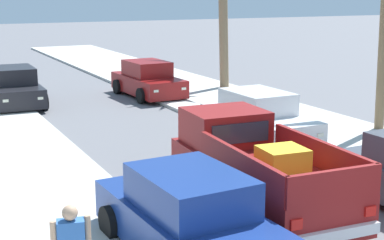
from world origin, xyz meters
TOP-DOWN VIEW (x-y plane):
  - sidewalk_right at (4.85, 12.00)m, footprint 4.88×60.00m
  - curb_left at (-3.81, 12.00)m, footprint 0.16×60.00m
  - curb_right at (3.81, 12.00)m, footprint 0.16×60.00m
  - pickup_truck at (-0.22, 5.36)m, footprint 2.45×5.32m
  - car_right_near at (-2.81, 18.80)m, footprint 2.12×4.30m
  - car_left_mid at (-2.56, 3.74)m, footprint 2.16×4.32m
  - car_right_mid at (2.68, 18.32)m, footprint 2.15×4.31m
  - car_left_far at (2.76, 9.76)m, footprint 2.05×4.27m

SIDE VIEW (x-z plane):
  - curb_left at x=-3.81m, z-range 0.00..0.10m
  - curb_right at x=3.81m, z-range 0.00..0.10m
  - sidewalk_right at x=4.85m, z-range 0.00..0.12m
  - car_right_near at x=-2.81m, z-range -0.06..1.48m
  - car_left_mid at x=-2.56m, z-range -0.06..1.48m
  - car_right_mid at x=2.68m, z-range -0.06..1.48m
  - car_left_far at x=2.76m, z-range -0.06..1.48m
  - pickup_truck at x=-0.22m, z-range -0.11..1.69m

